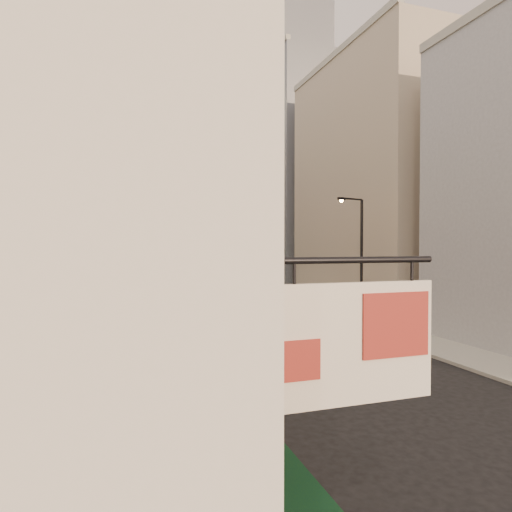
{
  "coord_description": "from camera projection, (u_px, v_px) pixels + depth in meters",
  "views": [
    {
      "loc": [
        -8.55,
        -0.35,
        5.02
      ],
      "look_at": [
        -0.87,
        23.02,
        4.49
      ],
      "focal_mm": 30.0,
      "sensor_mm": 36.0,
      "label": 1
    }
  ],
  "objects": [
    {
      "name": "white_tower",
      "position": [
        220.0,
        174.0,
        79.92
      ],
      "size": [
        8.0,
        8.0,
        41.5
      ],
      "color": "silver",
      "rests_on": "ground"
    },
    {
      "name": "clock_tower",
      "position": [
        153.0,
        187.0,
        89.81
      ],
      "size": [
        14.0,
        14.0,
        44.9
      ],
      "color": "#9D8766",
      "rests_on": "ground"
    },
    {
      "name": "left_bldg_tan",
      "position": [
        88.0,
        220.0,
        56.17
      ],
      "size": [
        8.0,
        18.0,
        17.0
      ],
      "primitive_type": "cube",
      "color": "#9D8766",
      "rests_on": "ground"
    },
    {
      "name": "streetlamp_mid",
      "position": [
        359.0,
        253.0,
        27.01
      ],
      "size": [
        2.07,
        0.71,
        8.06
      ],
      "rotation": [
        0.0,
        0.0,
        0.26
      ],
      "color": "black",
      "rests_on": "ground"
    },
    {
      "name": "traffic_light_left",
      "position": [
        143.0,
        265.0,
        38.15
      ],
      "size": [
        0.52,
        0.37,
        5.0
      ],
      "rotation": [
        0.0,
        0.0,
        3.14
      ],
      "color": "black",
      "rests_on": "ground"
    },
    {
      "name": "left_bldg_wingrid",
      "position": [
        95.0,
        207.0,
        75.1
      ],
      "size": [
        8.0,
        20.0,
        24.0
      ],
      "primitive_type": "cube",
      "color": "gray",
      "rests_on": "ground"
    },
    {
      "name": "right_bldg_beige",
      "position": [
        378.0,
        186.0,
        35.13
      ],
      "size": [
        8.0,
        16.0,
        20.0
      ],
      "primitive_type": "cube",
      "color": "tan",
      "rests_on": "ground"
    },
    {
      "name": "highrise",
      "position": [
        260.0,
        140.0,
        82.27
      ],
      "size": [
        21.0,
        23.0,
        51.2
      ],
      "color": "gray",
      "rests_on": "ground"
    },
    {
      "name": "sidewalk_left",
      "position": [
        133.0,
        286.0,
        53.32
      ],
      "size": [
        3.0,
        140.0,
        0.15
      ],
      "primitive_type": "cube",
      "color": "#9B9A8C",
      "rests_on": "ground"
    },
    {
      "name": "right_bldg_wingrid",
      "position": [
        286.0,
        184.0,
        54.07
      ],
      "size": [
        8.0,
        20.0,
        26.0
      ],
      "primitive_type": "cube",
      "color": "gray",
      "rests_on": "ground"
    },
    {
      "name": "left_bldg_beige",
      "position": [
        51.0,
        194.0,
        23.89
      ],
      "size": [
        8.0,
        12.0,
        16.0
      ],
      "primitive_type": "cube",
      "color": "tan",
      "rests_on": "ground"
    },
    {
      "name": "sidewalk_right",
      "position": [
        234.0,
        284.0,
        57.38
      ],
      "size": [
        3.0,
        140.0,
        0.15
      ],
      "primitive_type": "cube",
      "color": "#9B9A8C",
      "rests_on": "ground"
    },
    {
      "name": "left_bldg_grey",
      "position": [
        76.0,
        192.0,
        39.05
      ],
      "size": [
        8.0,
        16.0,
        20.0
      ],
      "primitive_type": "cube",
      "color": "gray",
      "rests_on": "ground"
    },
    {
      "name": "traffic_light_right",
      "position": [
        273.0,
        259.0,
        42.29
      ],
      "size": [
        0.66,
        0.65,
        5.0
      ],
      "rotation": [
        0.0,
        0.0,
        2.96
      ],
      "color": "black",
      "rests_on": "ground"
    }
  ]
}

